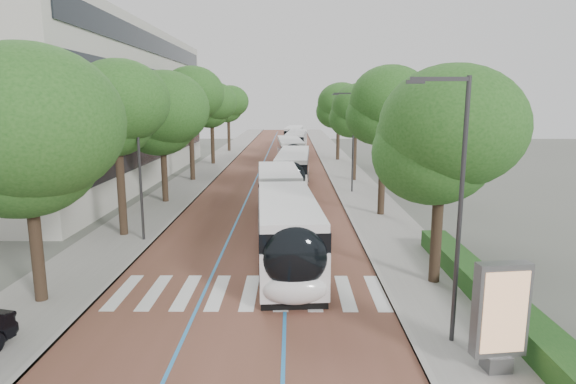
{
  "coord_description": "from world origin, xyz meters",
  "views": [
    {
      "loc": [
        1.83,
        -16.83,
        7.41
      ],
      "look_at": [
        1.64,
        9.65,
        2.4
      ],
      "focal_mm": 30.0,
      "sensor_mm": 36.0,
      "label": 1
    }
  ],
  "objects": [
    {
      "name": "sidewalk_right",
      "position": [
        7.5,
        40.0,
        0.06
      ],
      "size": [
        4.0,
        140.0,
        0.12
      ],
      "primitive_type": "cube",
      "color": "gray",
      "rests_on": "ground"
    },
    {
      "name": "kerb_left",
      "position": [
        -5.6,
        40.0,
        0.06
      ],
      "size": [
        0.2,
        140.0,
        0.14
      ],
      "primitive_type": "cube",
      "color": "gray",
      "rests_on": "ground"
    },
    {
      "name": "lane_line_left",
      "position": [
        -1.6,
        40.0,
        0.02
      ],
      "size": [
        0.12,
        126.0,
        0.01
      ],
      "primitive_type": "cube",
      "color": "#2678BF",
      "rests_on": "road"
    },
    {
      "name": "road",
      "position": [
        0.0,
        40.0,
        0.01
      ],
      "size": [
        11.0,
        140.0,
        0.02
      ],
      "primitive_type": "cube",
      "color": "brown",
      "rests_on": "ground"
    },
    {
      "name": "ad_panel",
      "position": [
        7.48,
        -4.66,
        1.74
      ],
      "size": [
        1.52,
        0.66,
        3.08
      ],
      "rotation": [
        0.0,
        0.0,
        0.13
      ],
      "color": "#59595B",
      "rests_on": "sidewalk_right"
    },
    {
      "name": "bus_queued_3",
      "position": [
        2.22,
        63.01,
        1.62
      ],
      "size": [
        3.25,
        12.53,
        3.2
      ],
      "rotation": [
        0.0,
        0.0,
        -0.06
      ],
      "color": "silver",
      "rests_on": "ground"
    },
    {
      "name": "sidewalk_left",
      "position": [
        -7.5,
        40.0,
        0.06
      ],
      "size": [
        4.0,
        140.0,
        0.12
      ],
      "primitive_type": "cube",
      "color": "gray",
      "rests_on": "ground"
    },
    {
      "name": "streetlight_near",
      "position": [
        6.62,
        -3.0,
        4.82
      ],
      "size": [
        1.82,
        0.2,
        8.0
      ],
      "color": "#323134",
      "rests_on": "sidewalk_right"
    },
    {
      "name": "hedge",
      "position": [
        9.1,
        0.0,
        0.52
      ],
      "size": [
        1.2,
        14.0,
        0.8
      ],
      "primitive_type": "cube",
      "color": "#184417",
      "rests_on": "sidewalk_right"
    },
    {
      "name": "lamp_post_left",
      "position": [
        -6.1,
        8.0,
        4.12
      ],
      "size": [
        0.14,
        0.14,
        8.0
      ],
      "primitive_type": "cylinder",
      "color": "#323134",
      "rests_on": "sidewalk_left"
    },
    {
      "name": "zebra_crossing",
      "position": [
        0.2,
        1.0,
        0.03
      ],
      "size": [
        10.55,
        3.6,
        0.01
      ],
      "color": "silver",
      "rests_on": "ground"
    },
    {
      "name": "trees_left",
      "position": [
        -7.5,
        22.72,
        6.61
      ],
      "size": [
        6.42,
        60.96,
        9.98
      ],
      "color": "black",
      "rests_on": "ground"
    },
    {
      "name": "streetlight_far",
      "position": [
        6.62,
        22.0,
        4.82
      ],
      "size": [
        1.82,
        0.2,
        8.0
      ],
      "color": "#323134",
      "rests_on": "sidewalk_right"
    },
    {
      "name": "bus_queued_1",
      "position": [
        1.69,
        37.38,
        1.62
      ],
      "size": [
        3.23,
        12.52,
        3.2
      ],
      "rotation": [
        0.0,
        0.0,
        0.06
      ],
      "color": "silver",
      "rests_on": "ground"
    },
    {
      "name": "trees_right",
      "position": [
        7.7,
        23.06,
        6.39
      ],
      "size": [
        5.88,
        47.75,
        9.12
      ],
      "color": "black",
      "rests_on": "ground"
    },
    {
      "name": "office_building",
      "position": [
        -19.47,
        28.0,
        7.0
      ],
      "size": [
        18.11,
        40.0,
        14.0
      ],
      "color": "#9D9B92",
      "rests_on": "ground"
    },
    {
      "name": "ground",
      "position": [
        0.0,
        0.0,
        0.0
      ],
      "size": [
        160.0,
        160.0,
        0.0
      ],
      "primitive_type": "plane",
      "color": "#51544C",
      "rests_on": "ground"
    },
    {
      "name": "bus_queued_0",
      "position": [
        1.98,
        23.14,
        1.62
      ],
      "size": [
        3.07,
        12.5,
        3.2
      ],
      "rotation": [
        0.0,
        0.0,
        -0.05
      ],
      "color": "silver",
      "rests_on": "ground"
    },
    {
      "name": "bus_queued_2",
      "position": [
        2.49,
        50.23,
        1.62
      ],
      "size": [
        3.3,
        12.53,
        3.2
      ],
      "rotation": [
        0.0,
        0.0,
        -0.07
      ],
      "color": "silver",
      "rests_on": "ground"
    },
    {
      "name": "kerb_right",
      "position": [
        5.6,
        40.0,
        0.06
      ],
      "size": [
        0.2,
        140.0,
        0.14
      ],
      "primitive_type": "cube",
      "color": "gray",
      "rests_on": "ground"
    },
    {
      "name": "lead_bus",
      "position": [
        1.39,
        7.67,
        1.63
      ],
      "size": [
        3.75,
        18.52,
        3.2
      ],
      "rotation": [
        0.0,
        0.0,
        0.07
      ],
      "color": "black",
      "rests_on": "ground"
    },
    {
      "name": "lane_line_right",
      "position": [
        1.6,
        40.0,
        0.02
      ],
      "size": [
        0.12,
        126.0,
        0.01
      ],
      "primitive_type": "cube",
      "color": "#2678BF",
      "rests_on": "road"
    }
  ]
}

